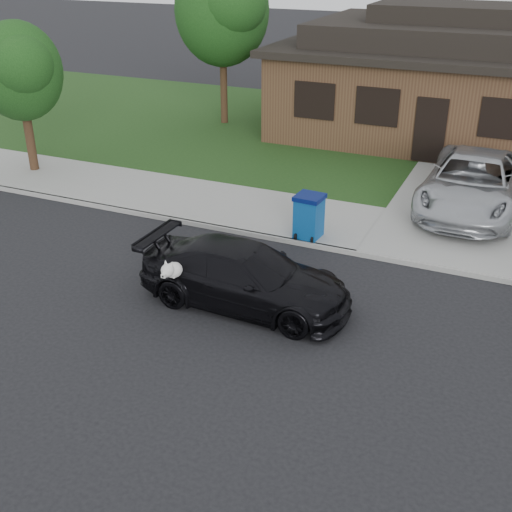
% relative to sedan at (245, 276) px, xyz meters
% --- Properties ---
extents(ground, '(120.00, 120.00, 0.00)m').
position_rel_sedan_xyz_m(ground, '(-2.26, -0.35, -0.65)').
color(ground, black).
rests_on(ground, ground).
extents(sidewalk, '(60.00, 3.00, 0.12)m').
position_rel_sedan_xyz_m(sidewalk, '(-2.26, 4.65, -0.59)').
color(sidewalk, gray).
rests_on(sidewalk, ground).
extents(curb, '(60.00, 0.12, 0.12)m').
position_rel_sedan_xyz_m(curb, '(-2.26, 3.15, -0.59)').
color(curb, gray).
rests_on(curb, ground).
extents(lawn, '(60.00, 13.00, 0.13)m').
position_rel_sedan_xyz_m(lawn, '(-2.26, 12.65, -0.58)').
color(lawn, '#193814').
rests_on(lawn, ground).
extents(driveway, '(4.50, 13.00, 0.14)m').
position_rel_sedan_xyz_m(driveway, '(3.74, 9.65, -0.58)').
color(driveway, gray).
rests_on(driveway, ground).
extents(sedan, '(4.47, 2.13, 1.29)m').
position_rel_sedan_xyz_m(sedan, '(0.00, 0.00, 0.00)').
color(sedan, black).
rests_on(sedan, ground).
extents(minivan, '(2.54, 5.38, 1.49)m').
position_rel_sedan_xyz_m(minivan, '(3.58, 7.00, 0.24)').
color(minivan, '#B3B6BA').
rests_on(minivan, driveway).
extents(recycling_bin, '(0.71, 0.73, 1.10)m').
position_rel_sedan_xyz_m(recycling_bin, '(0.14, 3.48, 0.03)').
color(recycling_bin, navy).
rests_on(recycling_bin, sidewalk).
extents(house, '(12.60, 8.60, 4.65)m').
position_rel_sedan_xyz_m(house, '(1.74, 14.64, 1.49)').
color(house, '#422B1C').
rests_on(house, ground).
extents(tree_0, '(3.78, 3.60, 6.34)m').
position_rel_sedan_xyz_m(tree_0, '(-6.60, 12.52, 3.83)').
color(tree_0, '#332114').
rests_on(tree_0, ground).
extents(tree_2, '(2.73, 2.60, 4.59)m').
position_rel_sedan_xyz_m(tree_2, '(-9.64, 4.76, 2.62)').
color(tree_2, '#332114').
rests_on(tree_2, ground).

